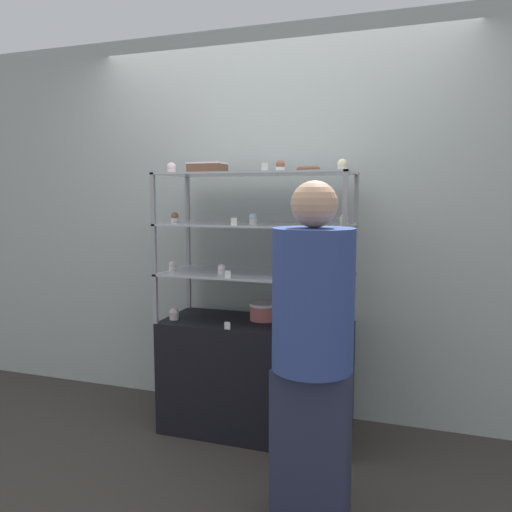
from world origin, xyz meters
TOP-DOWN VIEW (x-y plane):
  - ground_plane at (0.00, 0.00)m, footprint 20.00×20.00m
  - back_wall at (0.00, 0.39)m, footprint 8.00×0.05m
  - display_base at (0.00, 0.00)m, footprint 1.17×0.49m
  - display_riser_lower at (0.00, 0.00)m, footprint 1.17×0.49m
  - display_riser_middle at (0.00, 0.00)m, footprint 1.17×0.49m
  - display_riser_upper at (0.00, 0.00)m, footprint 1.17×0.49m
  - layer_cake_centerpiece at (0.03, 0.06)m, footprint 0.18×0.18m
  - sheet_cake_frosted at (-0.33, 0.03)m, footprint 0.22×0.17m
  - cupcake_0 at (-0.51, -0.11)m, footprint 0.06×0.06m
  - cupcake_1 at (0.54, -0.12)m, footprint 0.06×0.06m
  - price_tag_0 at (-0.10, -0.22)m, footprint 0.04×0.00m
  - cupcake_2 at (-0.54, -0.06)m, footprint 0.05×0.05m
  - cupcake_3 at (-0.19, -0.10)m, footprint 0.05×0.05m
  - cupcake_4 at (0.19, -0.09)m, footprint 0.05×0.05m
  - cupcake_5 at (0.53, -0.06)m, footprint 0.05×0.05m
  - price_tag_1 at (-0.10, -0.22)m, footprint 0.04×0.00m
  - cupcake_6 at (-0.52, -0.06)m, footprint 0.05×0.05m
  - cupcake_7 at (-0.00, -0.06)m, footprint 0.05×0.05m
  - cupcake_8 at (0.54, -0.07)m, footprint 0.05×0.05m
  - price_tag_2 at (-0.06, -0.22)m, footprint 0.04×0.00m
  - cupcake_9 at (-0.52, -0.10)m, footprint 0.05×0.05m
  - cupcake_10 at (0.18, -0.10)m, footprint 0.05×0.05m
  - cupcake_11 at (0.53, -0.06)m, footprint 0.05×0.05m
  - price_tag_3 at (0.12, -0.22)m, footprint 0.04×0.00m
  - donut_glazed at (0.32, 0.00)m, footprint 0.14×0.14m
  - customer_figure at (0.52, -0.76)m, footprint 0.36×0.36m

SIDE VIEW (x-z plane):
  - ground_plane at x=0.00m, z-range 0.00..0.00m
  - display_base at x=0.00m, z-range 0.00..0.71m
  - price_tag_0 at x=-0.10m, z-range 0.71..0.75m
  - cupcake_0 at x=-0.51m, z-range 0.71..0.78m
  - cupcake_1 at x=0.54m, z-range 0.71..0.78m
  - layer_cake_centerpiece at x=0.03m, z-range 0.71..0.82m
  - customer_figure at x=0.52m, z-range 0.05..1.61m
  - display_riser_lower at x=0.00m, z-range 0.84..1.15m
  - price_tag_1 at x=-0.10m, z-range 1.02..1.06m
  - cupcake_2 at x=-0.54m, z-range 1.01..1.08m
  - cupcake_3 at x=-0.19m, z-range 1.01..1.08m
  - cupcake_4 at x=0.19m, z-range 1.01..1.08m
  - cupcake_5 at x=0.53m, z-range 1.01..1.08m
  - back_wall at x=0.00m, z-range 0.00..2.60m
  - display_riser_middle at x=0.00m, z-range 1.15..1.45m
  - price_tag_2 at x=-0.06m, z-range 1.32..1.37m
  - cupcake_6 at x=-0.52m, z-range 1.32..1.39m
  - cupcake_7 at x=0.00m, z-range 1.32..1.39m
  - cupcake_8 at x=0.54m, z-range 1.32..1.39m
  - display_riser_upper at x=0.00m, z-range 1.45..1.76m
  - donut_glazed at x=0.32m, z-range 1.63..1.66m
  - price_tag_3 at x=0.12m, z-range 1.63..1.67m
  - cupcake_9 at x=-0.52m, z-range 1.62..1.69m
  - cupcake_10 at x=0.18m, z-range 1.62..1.69m
  - cupcake_11 at x=0.53m, z-range 1.62..1.69m
  - sheet_cake_frosted at x=-0.33m, z-range 1.63..1.70m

